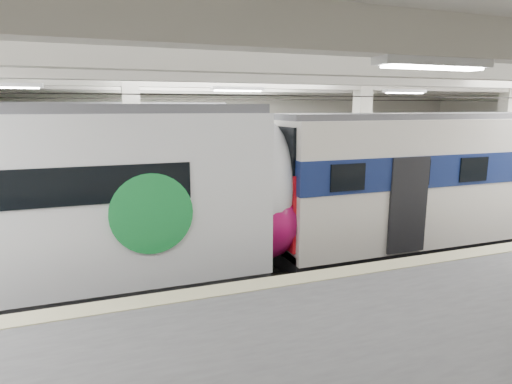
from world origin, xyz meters
name	(u,v)px	position (x,y,z in m)	size (l,w,h in m)	color
station_hall	(289,160)	(0.00, -1.74, 3.24)	(36.00, 24.00, 5.75)	black
modern_emu	(40,208)	(-5.30, 0.00, 2.20)	(13.90, 2.87, 4.48)	white
older_rer	(460,177)	(6.74, 0.00, 2.22)	(12.74, 2.81, 4.23)	silver
far_train	(10,170)	(-6.81, 5.50, 2.36)	(14.48, 3.63, 4.57)	white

